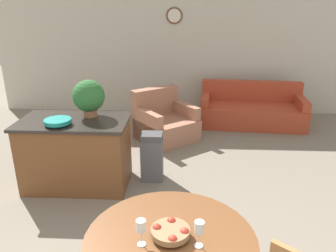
% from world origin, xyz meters
% --- Properties ---
extents(wall_back, '(8.00, 0.09, 2.70)m').
position_xyz_m(wall_back, '(-0.00, 6.21, 1.35)').
color(wall_back, beige).
rests_on(wall_back, ground_plane).
extents(fruit_bowl, '(0.29, 0.29, 0.10)m').
position_xyz_m(fruit_bowl, '(0.10, 0.86, 0.78)').
color(fruit_bowl, olive).
rests_on(fruit_bowl, dining_table).
extents(wine_glass_left, '(0.07, 0.07, 0.21)m').
position_xyz_m(wine_glass_left, '(-0.10, 0.77, 0.88)').
color(wine_glass_left, silver).
rests_on(wine_glass_left, dining_table).
extents(wine_glass_right, '(0.07, 0.07, 0.21)m').
position_xyz_m(wine_glass_right, '(0.30, 0.78, 0.88)').
color(wine_glass_right, silver).
rests_on(wine_glass_right, dining_table).
extents(kitchen_island, '(1.41, 0.81, 0.94)m').
position_xyz_m(kitchen_island, '(-1.24, 2.81, 0.47)').
color(kitchen_island, brown).
rests_on(kitchen_island, ground_plane).
extents(teal_bowl, '(0.33, 0.33, 0.07)m').
position_xyz_m(teal_bowl, '(-1.37, 2.62, 0.98)').
color(teal_bowl, teal).
rests_on(teal_bowl, kitchen_island).
extents(potted_plant, '(0.42, 0.42, 0.49)m').
position_xyz_m(potted_plant, '(-1.06, 2.97, 1.21)').
color(potted_plant, '#A36642').
rests_on(potted_plant, kitchen_island).
extents(trash_bin, '(0.30, 0.25, 0.69)m').
position_xyz_m(trash_bin, '(-0.25, 3.01, 0.34)').
color(trash_bin, '#56565B').
rests_on(trash_bin, ground_plane).
extents(couch, '(2.14, 1.12, 0.83)m').
position_xyz_m(couch, '(1.58, 5.43, 0.29)').
color(couch, '#B24228').
rests_on(couch, ground_plane).
extents(armchair, '(1.29, 1.28, 0.90)m').
position_xyz_m(armchair, '(-0.17, 4.51, 0.30)').
color(armchair, '#A87056').
rests_on(armchair, ground_plane).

